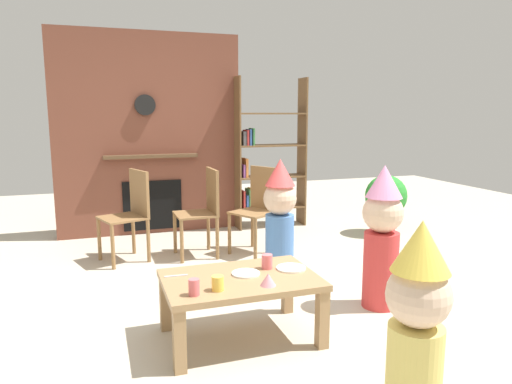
% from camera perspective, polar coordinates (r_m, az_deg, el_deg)
% --- Properties ---
extents(ground_plane, '(12.00, 12.00, 0.00)m').
position_cam_1_polar(ground_plane, '(3.68, -0.21, -13.75)').
color(ground_plane, '#BCB29E').
extents(brick_fireplace_feature, '(2.20, 0.28, 2.40)m').
position_cam_1_polar(brick_fireplace_feature, '(5.84, -12.83, 6.73)').
color(brick_fireplace_feature, brown).
rests_on(brick_fireplace_feature, ground_plane).
extents(bookshelf, '(0.90, 0.28, 1.90)m').
position_cam_1_polar(bookshelf, '(5.99, 1.16, 3.97)').
color(bookshelf, brown).
rests_on(bookshelf, ground_plane).
extents(coffee_table, '(0.98, 0.66, 0.42)m').
position_cam_1_polar(coffee_table, '(3.09, -1.90, -11.43)').
color(coffee_table, '#9E7A51').
rests_on(coffee_table, ground_plane).
extents(paper_cup_near_left, '(0.06, 0.06, 0.10)m').
position_cam_1_polar(paper_cup_near_left, '(2.78, -7.53, -11.38)').
color(paper_cup_near_left, '#E5666B').
rests_on(paper_cup_near_left, coffee_table).
extents(paper_cup_near_right, '(0.07, 0.07, 0.09)m').
position_cam_1_polar(paper_cup_near_right, '(2.84, -4.67, -10.98)').
color(paper_cup_near_right, '#F2CC4C').
rests_on(paper_cup_near_right, coffee_table).
extents(paper_cup_center, '(0.07, 0.07, 0.10)m').
position_cam_1_polar(paper_cup_center, '(3.20, 1.35, -8.44)').
color(paper_cup_center, '#E5666B').
rests_on(paper_cup_center, coffee_table).
extents(paper_plate_front, '(0.19, 0.19, 0.01)m').
position_cam_1_polar(paper_plate_front, '(3.11, -1.25, -9.85)').
color(paper_plate_front, white).
rests_on(paper_plate_front, coffee_table).
extents(paper_plate_rear, '(0.20, 0.20, 0.01)m').
position_cam_1_polar(paper_plate_rear, '(3.22, 4.28, -9.19)').
color(paper_plate_rear, white).
rests_on(paper_plate_rear, coffee_table).
extents(birthday_cake_slice, '(0.10, 0.10, 0.08)m').
position_cam_1_polar(birthday_cake_slice, '(2.91, 1.49, -10.57)').
color(birthday_cake_slice, pink).
rests_on(birthday_cake_slice, coffee_table).
extents(table_fork, '(0.15, 0.02, 0.01)m').
position_cam_1_polar(table_fork, '(3.12, -9.68, -9.99)').
color(table_fork, silver).
rests_on(table_fork, coffee_table).
extents(child_with_cone_hat, '(0.28, 0.28, 1.02)m').
position_cam_1_polar(child_with_cone_hat, '(2.24, 18.90, -15.28)').
color(child_with_cone_hat, '#E0CC66').
rests_on(child_with_cone_hat, ground_plane).
extents(child_in_pink, '(0.30, 0.30, 1.09)m').
position_cam_1_polar(child_in_pink, '(3.63, 15.04, -4.86)').
color(child_in_pink, '#D13838').
rests_on(child_in_pink, ground_plane).
extents(child_by_the_chairs, '(0.29, 0.29, 1.06)m').
position_cam_1_polar(child_by_the_chairs, '(4.16, 2.91, -2.86)').
color(child_by_the_chairs, '#4C7FC6').
rests_on(child_by_the_chairs, ground_plane).
extents(dining_chair_left, '(0.51, 0.51, 0.90)m').
position_cam_1_polar(dining_chair_left, '(4.82, -14.91, -2.08)').
color(dining_chair_left, olive).
rests_on(dining_chair_left, ground_plane).
extents(dining_chair_middle, '(0.41, 0.41, 0.90)m').
position_cam_1_polar(dining_chair_middle, '(4.83, -6.34, -1.80)').
color(dining_chair_middle, olive).
rests_on(dining_chair_middle, ground_plane).
extents(dining_chair_right, '(0.55, 0.55, 0.90)m').
position_cam_1_polar(dining_chair_right, '(4.92, 0.45, -1.52)').
color(dining_chair_right, olive).
rests_on(dining_chair_right, ground_plane).
extents(potted_plant_tall, '(0.50, 0.50, 0.72)m').
position_cam_1_polar(potted_plant_tall, '(5.89, 15.48, -0.81)').
color(potted_plant_tall, '#9E5B42').
rests_on(potted_plant_tall, ground_plane).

